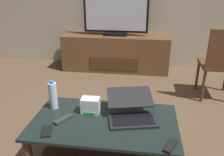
{
  "coord_description": "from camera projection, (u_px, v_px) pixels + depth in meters",
  "views": [
    {
      "loc": [
        0.29,
        -1.82,
        1.45
      ],
      "look_at": [
        0.01,
        0.21,
        0.59
      ],
      "focal_mm": 37.81,
      "sensor_mm": 36.0,
      "label": 1
    }
  ],
  "objects": [
    {
      "name": "ground_plane",
      "position": [
        108.0,
        143.0,
        2.26
      ],
      "size": [
        7.68,
        7.68,
        0.0
      ],
      "primitive_type": "plane",
      "color": "brown"
    },
    {
      "name": "coffee_table",
      "position": [
        105.0,
        135.0,
        1.88
      ],
      "size": [
        1.12,
        0.65,
        0.44
      ],
      "color": "black",
      "rests_on": "ground"
    },
    {
      "name": "media_cabinet",
      "position": [
        116.0,
        52.0,
        4.04
      ],
      "size": [
        1.77,
        0.53,
        0.6
      ],
      "color": "brown",
      "rests_on": "ground"
    },
    {
      "name": "television",
      "position": [
        116.0,
        13.0,
        3.77
      ],
      "size": [
        1.05,
        0.2,
        0.75
      ],
      "color": "black",
      "rests_on": "media_cabinet"
    },
    {
      "name": "dining_chair",
      "position": [
        221.0,
        61.0,
        2.92
      ],
      "size": [
        0.44,
        0.44,
        0.93
      ],
      "color": "#59331E",
      "rests_on": "ground"
    },
    {
      "name": "laptop",
      "position": [
        131.0,
        110.0,
        1.86
      ],
      "size": [
        0.44,
        0.46,
        0.17
      ],
      "color": "black",
      "rests_on": "coffee_table"
    },
    {
      "name": "router_box",
      "position": [
        90.0,
        105.0,
        1.92
      ],
      "size": [
        0.15,
        0.1,
        0.13
      ],
      "color": "silver",
      "rests_on": "coffee_table"
    },
    {
      "name": "water_bottle_near",
      "position": [
        53.0,
        95.0,
        1.97
      ],
      "size": [
        0.07,
        0.07,
        0.25
      ],
      "color": "silver",
      "rests_on": "coffee_table"
    },
    {
      "name": "cell_phone",
      "position": [
        47.0,
        131.0,
        1.69
      ],
      "size": [
        0.1,
        0.15,
        0.01
      ],
      "primitive_type": "cube",
      "rotation": [
        0.0,
        0.0,
        0.27
      ],
      "color": "black",
      "rests_on": "coffee_table"
    },
    {
      "name": "tv_remote",
      "position": [
        171.0,
        145.0,
        1.54
      ],
      "size": [
        0.11,
        0.16,
        0.02
      ],
      "primitive_type": "cube",
      "rotation": [
        0.0,
        0.0,
        -0.44
      ],
      "color": "black",
      "rests_on": "coffee_table"
    },
    {
      "name": "soundbar_remote",
      "position": [
        63.0,
        119.0,
        1.83
      ],
      "size": [
        0.12,
        0.16,
        0.02
      ],
      "primitive_type": "cube",
      "rotation": [
        0.0,
        0.0,
        -0.52
      ],
      "color": "#2D2D30",
      "rests_on": "coffee_table"
    }
  ]
}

